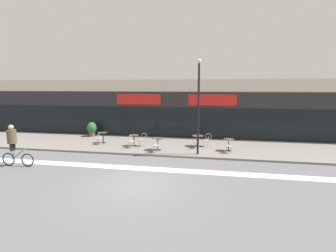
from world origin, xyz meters
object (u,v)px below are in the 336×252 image
(cafe_chair_0_near, at_px, (99,137))
(cafe_chair_4_near, at_px, (229,145))
(bistro_table_2, at_px, (158,142))
(cafe_chair_3_near, at_px, (197,141))
(bistro_table_3, at_px, (198,139))
(cafe_chair_1_side, at_px, (143,139))
(bistro_table_4, at_px, (229,142))
(lamp_post, at_px, (199,101))
(cyclist_0, at_px, (13,142))
(bistro_table_0, at_px, (103,136))
(cafe_chair_1_near, at_px, (131,140))
(planter_pot, at_px, (92,129))
(cafe_chair_3_side, at_px, (207,139))
(cafe_chair_2_near, at_px, (155,144))
(bistro_table_1, at_px, (134,138))

(cafe_chair_0_near, distance_m, cafe_chair_4_near, 8.75)
(bistro_table_2, height_order, cafe_chair_3_near, cafe_chair_3_near)
(bistro_table_3, relative_size, cafe_chair_1_side, 0.86)
(bistro_table_4, relative_size, cafe_chair_4_near, 0.84)
(bistro_table_4, height_order, lamp_post, lamp_post)
(bistro_table_2, xyz_separation_m, cyclist_0, (-6.67, -4.30, 0.60))
(bistro_table_2, distance_m, bistro_table_4, 4.46)
(bistro_table_0, distance_m, cafe_chair_3_near, 6.75)
(cafe_chair_1_side, distance_m, cafe_chair_4_near, 5.70)
(cafe_chair_1_near, bearing_deg, cafe_chair_3_near, -82.01)
(bistro_table_3, height_order, bistro_table_4, bistro_table_4)
(cafe_chair_1_near, bearing_deg, bistro_table_0, 63.92)
(cafe_chair_4_near, bearing_deg, bistro_table_2, 90.53)
(bistro_table_4, bearing_deg, cyclist_0, -155.97)
(planter_pot, bearing_deg, cafe_chair_4_near, -18.25)
(bistro_table_0, bearing_deg, bistro_table_4, -4.73)
(cafe_chair_4_near, bearing_deg, cafe_chair_0_near, 85.64)
(cafe_chair_1_side, relative_size, cyclist_0, 0.41)
(cafe_chair_3_side, xyz_separation_m, planter_pot, (-9.31, 1.97, 0.11))
(bistro_table_0, xyz_separation_m, cafe_chair_1_side, (3.10, -0.50, -0.01))
(bistro_table_3, height_order, cafe_chair_2_near, cafe_chair_2_near)
(cafe_chair_3_near, bearing_deg, cafe_chair_0_near, 83.42)
(cafe_chair_4_near, bearing_deg, cafe_chair_3_side, 42.17)
(bistro_table_4, distance_m, planter_pot, 11.09)
(cafe_chair_0_near, bearing_deg, cafe_chair_3_side, -91.97)
(bistro_table_3, distance_m, cafe_chair_3_side, 0.63)
(bistro_table_1, bearing_deg, cyclist_0, -133.04)
(bistro_table_4, relative_size, cafe_chair_3_near, 0.84)
(bistro_table_0, relative_size, cafe_chair_3_near, 0.84)
(cafe_chair_3_side, bearing_deg, bistro_table_2, 24.63)
(cyclist_0, bearing_deg, cafe_chair_4_near, 18.29)
(bistro_table_1, relative_size, cafe_chair_1_side, 0.84)
(bistro_table_1, height_order, cafe_chair_0_near, cafe_chair_0_near)
(bistro_table_4, bearing_deg, bistro_table_3, 155.38)
(cafe_chair_2_near, distance_m, cyclist_0, 7.64)
(cafe_chair_0_near, relative_size, cafe_chair_3_side, 1.00)
(cafe_chair_2_near, relative_size, cafe_chair_4_near, 1.00)
(bistro_table_1, xyz_separation_m, cafe_chair_3_near, (4.26, 0.08, -0.02))
(cafe_chair_2_near, distance_m, cafe_chair_4_near, 4.47)
(bistro_table_1, distance_m, cafe_chair_4_near, 6.32)
(cafe_chair_0_near, bearing_deg, cafe_chair_1_near, -110.08)
(cyclist_0, bearing_deg, bistro_table_4, 21.05)
(cafe_chair_1_near, relative_size, cyclist_0, 0.41)
(cafe_chair_2_near, bearing_deg, bistro_table_1, 57.78)
(bistro_table_0, bearing_deg, lamp_post, -15.60)
(cafe_chair_3_near, height_order, planter_pot, planter_pot)
(cafe_chair_2_near, xyz_separation_m, cyclist_0, (-6.66, -3.68, 0.64))
(bistro_table_0, xyz_separation_m, bistro_table_3, (6.72, 0.20, -0.00))
(bistro_table_4, height_order, cafe_chair_2_near, cafe_chair_2_near)
(bistro_table_1, height_order, bistro_table_2, bistro_table_2)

